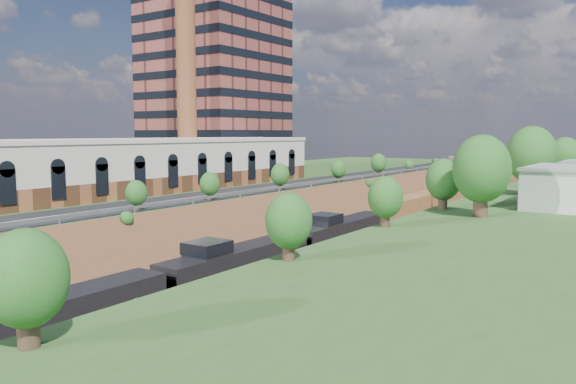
% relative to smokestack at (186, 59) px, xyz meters
% --- Properties ---
extents(platform_left, '(44.00, 180.00, 5.00)m').
position_rel_smokestack_xyz_m(platform_left, '(3.00, 4.00, -22.50)').
color(platform_left, '#305824').
rests_on(platform_left, ground).
extents(embankment_left, '(10.00, 180.00, 10.00)m').
position_rel_smokestack_xyz_m(embankment_left, '(25.00, 4.00, -25.00)').
color(embankment_left, brown).
rests_on(embankment_left, ground).
extents(embankment_right, '(10.00, 180.00, 10.00)m').
position_rel_smokestack_xyz_m(embankment_right, '(47.00, 4.00, -25.00)').
color(embankment_right, brown).
rests_on(embankment_right, ground).
extents(rail_left_track, '(1.58, 180.00, 0.18)m').
position_rel_smokestack_xyz_m(rail_left_track, '(33.40, 4.00, -24.91)').
color(rail_left_track, gray).
rests_on(rail_left_track, ground).
extents(rail_right_track, '(1.58, 180.00, 0.18)m').
position_rel_smokestack_xyz_m(rail_right_track, '(38.60, 4.00, -24.91)').
color(rail_right_track, gray).
rests_on(rail_right_track, ground).
extents(road, '(8.00, 180.00, 0.10)m').
position_rel_smokestack_xyz_m(road, '(20.50, 4.00, -19.95)').
color(road, black).
rests_on(road, platform_left).
extents(guardrail, '(0.10, 171.00, 0.70)m').
position_rel_smokestack_xyz_m(guardrail, '(24.60, 3.80, -19.45)').
color(guardrail, '#99999E').
rests_on(guardrail, platform_left).
extents(commercial_building, '(14.30, 62.30, 7.00)m').
position_rel_smokestack_xyz_m(commercial_building, '(8.00, -18.00, -16.49)').
color(commercial_building, brown).
rests_on(commercial_building, platform_left).
extents(highrise_tower, '(22.00, 22.00, 53.90)m').
position_rel_smokestack_xyz_m(highrise_tower, '(-8.00, 16.00, 7.88)').
color(highrise_tower, brown).
rests_on(highrise_tower, platform_left).
extents(smokestack, '(3.20, 3.20, 40.00)m').
position_rel_smokestack_xyz_m(smokestack, '(0.00, 0.00, 0.00)').
color(smokestack, brown).
rests_on(smokestack, platform_left).
extents(overpass, '(24.50, 8.30, 7.40)m').
position_rel_smokestack_xyz_m(overpass, '(36.00, 66.00, -20.08)').
color(overpass, gray).
rests_on(overpass, ground).
extents(tree_right_large, '(5.25, 5.25, 7.61)m').
position_rel_smokestack_xyz_m(tree_right_large, '(53.00, -16.00, -15.62)').
color(tree_right_large, '#473323').
rests_on(tree_right_large, platform_right).
extents(tree_left_crest, '(2.45, 2.45, 3.55)m').
position_rel_smokestack_xyz_m(tree_left_crest, '(24.20, -36.00, -17.96)').
color(tree_left_crest, '#473323').
rests_on(tree_left_crest, platform_left).
extents(freight_train, '(2.75, 155.52, 4.55)m').
position_rel_smokestack_xyz_m(freight_train, '(38.60, 21.59, -22.56)').
color(freight_train, black).
rests_on(freight_train, ground).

